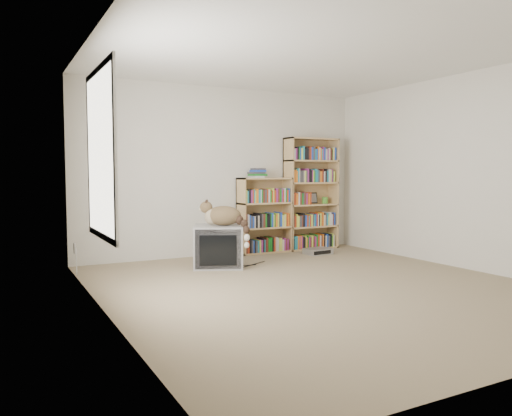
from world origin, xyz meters
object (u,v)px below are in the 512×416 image
bookcase_short (264,218)px  dvd_player (318,251)px  crt_tv (218,246)px  bookcase_tall (311,196)px  cat (227,218)px

bookcase_short → dvd_player: size_ratio=2.99×
crt_tv → bookcase_tall: bearing=45.5°
crt_tv → dvd_player: 1.77m
cat → bookcase_short: size_ratio=0.64×
cat → dvd_player: size_ratio=1.90×
bookcase_tall → dvd_player: 0.98m
cat → bookcase_short: (1.02, 0.85, -0.11)m
bookcase_short → dvd_player: bearing=-39.3°
crt_tv → dvd_player: bearing=31.9°
bookcase_tall → bookcase_short: bearing=179.9°
bookcase_short → dvd_player: (0.64, -0.52, -0.48)m
bookcase_tall → bookcase_short: 0.91m
bookcase_tall → bookcase_short: size_ratio=1.54×
crt_tv → bookcase_short: size_ratio=0.70×
crt_tv → cat: (0.08, -0.10, 0.37)m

